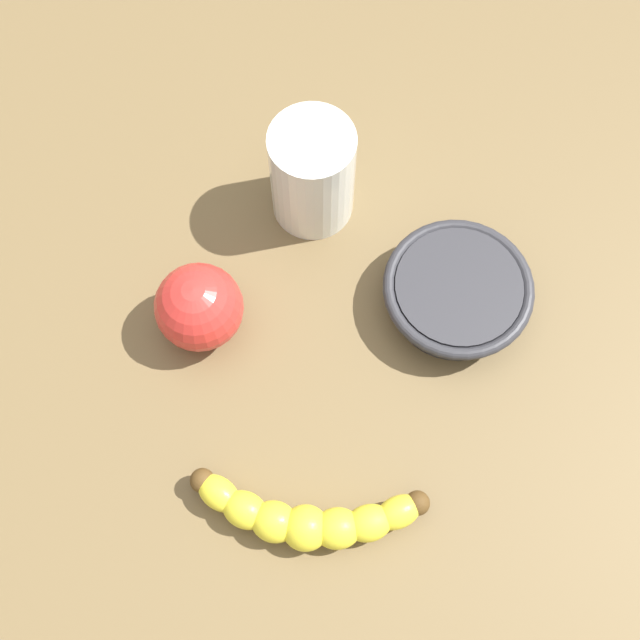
{
  "coord_description": "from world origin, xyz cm",
  "views": [
    {
      "loc": [
        20.84,
        -23.51,
        78.47
      ],
      "look_at": [
        6.4,
        0.95,
        5.0
      ],
      "focal_mm": 47.06,
      "sensor_mm": 36.0,
      "label": 1
    }
  ],
  "objects": [
    {
      "name": "ceramic_bowl",
      "position": [
        16.23,
        9.79,
        5.5
      ],
      "size": [
        14.25,
        14.25,
        4.15
      ],
      "color": "#2D2D33",
      "rests_on": "wooden_tabletop"
    },
    {
      "name": "smoothie_glass",
      "position": [
        -1.07,
        12.16,
        8.71
      ],
      "size": [
        8.18,
        8.18,
        11.78
      ],
      "color": "silver",
      "rests_on": "wooden_tabletop"
    },
    {
      "name": "banana",
      "position": [
        14.67,
        -15.35,
        5.0
      ],
      "size": [
        19.53,
        11.02,
        4.0
      ],
      "rotation": [
        0.0,
        0.0,
        0.43
      ],
      "color": "yellow",
      "rests_on": "wooden_tabletop"
    },
    {
      "name": "apple_fruit",
      "position": [
        -3.4,
        -4.32,
        7.12
      ],
      "size": [
        8.24,
        8.24,
        8.24
      ],
      "primitive_type": "sphere",
      "color": "red",
      "rests_on": "wooden_tabletop"
    },
    {
      "name": "wooden_tabletop",
      "position": [
        0.0,
        0.0,
        1.5
      ],
      "size": [
        120.0,
        120.0,
        3.0
      ],
      "primitive_type": "cube",
      "color": "brown",
      "rests_on": "ground"
    }
  ]
}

